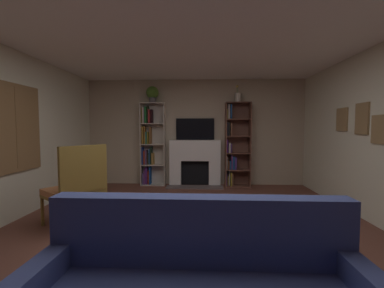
{
  "coord_description": "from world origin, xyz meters",
  "views": [
    {
      "loc": [
        0.17,
        -2.91,
        1.37
      ],
      "look_at": [
        0.0,
        1.26,
        1.11
      ],
      "focal_mm": 23.41,
      "sensor_mm": 36.0,
      "label": 1
    }
  ],
  "objects_px": {
    "tv": "(195,129)",
    "bookshelf_right": "(235,146)",
    "bookshelf_left": "(151,145)",
    "potted_plant": "(152,93)",
    "vase_with_flowers": "(238,97)",
    "fireplace": "(195,161)",
    "armchair": "(77,186)"
  },
  "relations": [
    {
      "from": "tv",
      "to": "bookshelf_right",
      "type": "distance_m",
      "value": 1.03
    },
    {
      "from": "bookshelf_left",
      "to": "bookshelf_right",
      "type": "relative_size",
      "value": 1.0
    },
    {
      "from": "potted_plant",
      "to": "vase_with_flowers",
      "type": "relative_size",
      "value": 0.95
    },
    {
      "from": "fireplace",
      "to": "vase_with_flowers",
      "type": "bearing_deg",
      "value": -1.47
    },
    {
      "from": "tv",
      "to": "armchair",
      "type": "relative_size",
      "value": 0.8
    },
    {
      "from": "bookshelf_left",
      "to": "armchair",
      "type": "relative_size",
      "value": 1.73
    },
    {
      "from": "fireplace",
      "to": "tv",
      "type": "distance_m",
      "value": 0.78
    },
    {
      "from": "bookshelf_left",
      "to": "bookshelf_right",
      "type": "height_order",
      "value": "same"
    },
    {
      "from": "fireplace",
      "to": "potted_plant",
      "type": "height_order",
      "value": "potted_plant"
    },
    {
      "from": "armchair",
      "to": "bookshelf_left",
      "type": "bearing_deg",
      "value": 79.24
    },
    {
      "from": "bookshelf_right",
      "to": "vase_with_flowers",
      "type": "bearing_deg",
      "value": -20.97
    },
    {
      "from": "fireplace",
      "to": "vase_with_flowers",
      "type": "height_order",
      "value": "vase_with_flowers"
    },
    {
      "from": "fireplace",
      "to": "bookshelf_left",
      "type": "relative_size",
      "value": 0.66
    },
    {
      "from": "bookshelf_right",
      "to": "potted_plant",
      "type": "bearing_deg",
      "value": -179.23
    },
    {
      "from": "bookshelf_right",
      "to": "potted_plant",
      "type": "xyz_separation_m",
      "value": [
        -1.95,
        -0.03,
        1.24
      ]
    },
    {
      "from": "fireplace",
      "to": "potted_plant",
      "type": "relative_size",
      "value": 3.4
    },
    {
      "from": "armchair",
      "to": "tv",
      "type": "bearing_deg",
      "value": 59.58
    },
    {
      "from": "bookshelf_right",
      "to": "armchair",
      "type": "bearing_deg",
      "value": -134.22
    },
    {
      "from": "potted_plant",
      "to": "bookshelf_right",
      "type": "bearing_deg",
      "value": 0.77
    },
    {
      "from": "armchair",
      "to": "vase_with_flowers",
      "type": "bearing_deg",
      "value": 44.77
    },
    {
      "from": "tv",
      "to": "bookshelf_right",
      "type": "relative_size",
      "value": 0.46
    },
    {
      "from": "tv",
      "to": "potted_plant",
      "type": "bearing_deg",
      "value": -173.2
    },
    {
      "from": "potted_plant",
      "to": "vase_with_flowers",
      "type": "distance_m",
      "value": 2.01
    },
    {
      "from": "potted_plant",
      "to": "armchair",
      "type": "height_order",
      "value": "potted_plant"
    },
    {
      "from": "potted_plant",
      "to": "vase_with_flowers",
      "type": "bearing_deg",
      "value": 0.03
    },
    {
      "from": "bookshelf_left",
      "to": "vase_with_flowers",
      "type": "relative_size",
      "value": 4.89
    },
    {
      "from": "fireplace",
      "to": "bookshelf_right",
      "type": "distance_m",
      "value": 1.01
    },
    {
      "from": "tv",
      "to": "bookshelf_right",
      "type": "xyz_separation_m",
      "value": [
        0.94,
        -0.09,
        -0.4
      ]
    },
    {
      "from": "fireplace",
      "to": "bookshelf_right",
      "type": "bearing_deg",
      "value": -0.06
    },
    {
      "from": "bookshelf_right",
      "to": "tv",
      "type": "bearing_deg",
      "value": 174.29
    },
    {
      "from": "bookshelf_right",
      "to": "vase_with_flowers",
      "type": "xyz_separation_m",
      "value": [
        0.06,
        -0.02,
        1.15
      ]
    },
    {
      "from": "potted_plant",
      "to": "armchair",
      "type": "distance_m",
      "value": 3.08
    }
  ]
}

